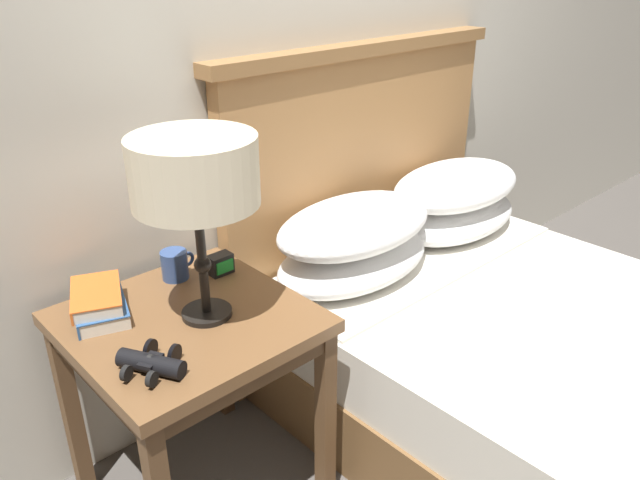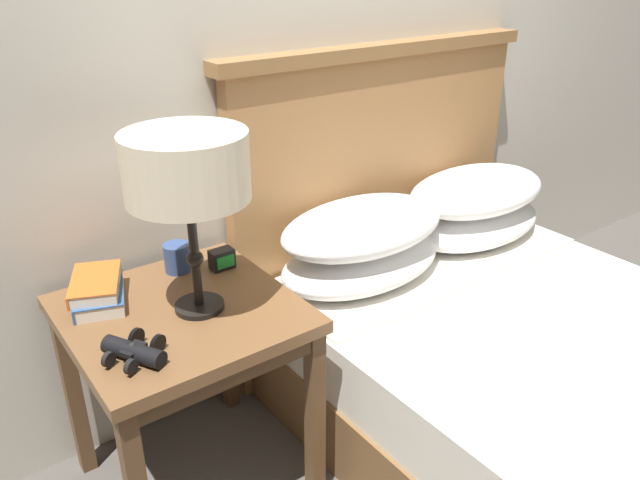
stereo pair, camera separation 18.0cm
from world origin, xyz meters
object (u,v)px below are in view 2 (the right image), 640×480
table_lamp (186,170)px  binoculars_pair (134,351)px  nightstand (183,334)px  bed (548,374)px  coffee_mug (178,257)px  book_on_nightstand (99,295)px  book_stacked_on_top (95,284)px  alarm_clock (222,259)px

table_lamp → binoculars_pair: bearing=-152.4°
table_lamp → binoculars_pair: table_lamp is taller
nightstand → bed: (0.94, -0.53, -0.24)m
nightstand → coffee_mug: size_ratio=5.96×
bed → table_lamp: 1.25m
coffee_mug → nightstand: bearing=-114.1°
table_lamp → coffee_mug: size_ratio=4.63×
bed → table_lamp: size_ratio=4.07×
nightstand → bed: bearing=-29.2°
bed → book_on_nightstand: bed is taller
book_stacked_on_top → binoculars_pair: (-0.02, -0.31, -0.03)m
bed → alarm_clock: 1.05m
book_on_nightstand → book_stacked_on_top: 0.04m
book_on_nightstand → book_stacked_on_top: (-0.00, 0.00, 0.04)m
bed → book_on_nightstand: (-1.10, 0.69, 0.34)m
bed → book_stacked_on_top: bearing=148.1°
nightstand → book_stacked_on_top: (-0.16, 0.16, 0.14)m
coffee_mug → alarm_clock: (0.11, -0.06, -0.01)m
alarm_clock → bed: bearing=-41.7°
binoculars_pair → nightstand: bearing=39.1°
bed → alarm_clock: (-0.74, 0.66, 0.35)m
bed → coffee_mug: bed is taller
binoculars_pair → coffee_mug: (0.27, 0.35, 0.02)m
nightstand → table_lamp: bearing=-35.7°
bed → coffee_mug: bearing=139.6°
nightstand → coffee_mug: bearing=65.9°
binoculars_pair → book_stacked_on_top: bearing=87.1°
binoculars_pair → coffee_mug: size_ratio=1.56×
bed → book_on_nightstand: size_ratio=8.13×
nightstand → binoculars_pair: 0.25m
coffee_mug → bed: bearing=-40.4°
table_lamp → alarm_clock: size_ratio=6.81×
book_on_nightstand → bed: bearing=-31.9°
bed → table_lamp: bed is taller
book_stacked_on_top → alarm_clock: size_ratio=3.29×
coffee_mug → alarm_clock: 0.13m
table_lamp → coffee_mug: 0.41m
table_lamp → alarm_clock: (0.16, 0.17, -0.35)m
nightstand → binoculars_pair: bearing=-140.9°
book_stacked_on_top → alarm_clock: bearing=-4.2°
table_lamp → alarm_clock: 0.42m
nightstand → book_stacked_on_top: book_stacked_on_top is taller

